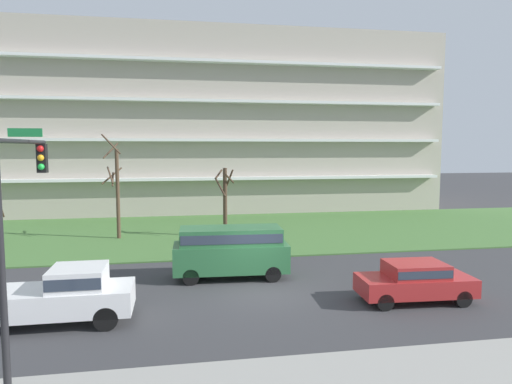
{
  "coord_description": "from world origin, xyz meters",
  "views": [
    {
      "loc": [
        -3.39,
        -18.12,
        6.01
      ],
      "look_at": [
        0.81,
        6.0,
        3.63
      ],
      "focal_mm": 32.23,
      "sensor_mm": 36.0,
      "label": 1
    }
  ],
  "objects_px": {
    "tree_center": "(225,199)",
    "traffic_signal_mast": "(17,209)",
    "pickup_white_center_left": "(59,295)",
    "van_green_center_right": "(231,248)",
    "tree_left": "(116,188)",
    "sedan_red_near_left": "(415,280)"
  },
  "relations": [
    {
      "from": "pickup_white_center_left",
      "to": "van_green_center_right",
      "type": "distance_m",
      "value": 7.86
    },
    {
      "from": "tree_left",
      "to": "pickup_white_center_left",
      "type": "height_order",
      "value": "tree_left"
    },
    {
      "from": "tree_center",
      "to": "van_green_center_right",
      "type": "bearing_deg",
      "value": -94.48
    },
    {
      "from": "tree_center",
      "to": "van_green_center_right",
      "type": "height_order",
      "value": "tree_center"
    },
    {
      "from": "sedan_red_near_left",
      "to": "traffic_signal_mast",
      "type": "distance_m",
      "value": 14.08
    },
    {
      "from": "sedan_red_near_left",
      "to": "pickup_white_center_left",
      "type": "relative_size",
      "value": 0.83
    },
    {
      "from": "sedan_red_near_left",
      "to": "van_green_center_right",
      "type": "xyz_separation_m",
      "value": [
        -6.68,
        4.5,
        0.52
      ]
    },
    {
      "from": "traffic_signal_mast",
      "to": "tree_left",
      "type": "bearing_deg",
      "value": 89.12
    },
    {
      "from": "van_green_center_right",
      "to": "sedan_red_near_left",
      "type": "bearing_deg",
      "value": 148.78
    },
    {
      "from": "tree_center",
      "to": "traffic_signal_mast",
      "type": "bearing_deg",
      "value": -112.77
    },
    {
      "from": "tree_left",
      "to": "traffic_signal_mast",
      "type": "bearing_deg",
      "value": -90.88
    },
    {
      "from": "van_green_center_right",
      "to": "traffic_signal_mast",
      "type": "distance_m",
      "value": 10.61
    },
    {
      "from": "tree_left",
      "to": "pickup_white_center_left",
      "type": "xyz_separation_m",
      "value": [
        -0.17,
        -14.7,
        -2.35
      ]
    },
    {
      "from": "tree_center",
      "to": "traffic_signal_mast",
      "type": "height_order",
      "value": "traffic_signal_mast"
    },
    {
      "from": "pickup_white_center_left",
      "to": "van_green_center_right",
      "type": "relative_size",
      "value": 1.02
    },
    {
      "from": "tree_center",
      "to": "traffic_signal_mast",
      "type": "distance_m",
      "value": 18.92
    },
    {
      "from": "tree_center",
      "to": "traffic_signal_mast",
      "type": "xyz_separation_m",
      "value": [
        -7.29,
        -17.37,
        1.82
      ]
    },
    {
      "from": "tree_left",
      "to": "traffic_signal_mast",
      "type": "height_order",
      "value": "tree_left"
    },
    {
      "from": "pickup_white_center_left",
      "to": "tree_center",
      "type": "bearing_deg",
      "value": 62.63
    },
    {
      "from": "tree_left",
      "to": "van_green_center_right",
      "type": "height_order",
      "value": "tree_left"
    },
    {
      "from": "tree_center",
      "to": "sedan_red_near_left",
      "type": "xyz_separation_m",
      "value": [
        5.93,
        -14.08,
        -1.72
      ]
    },
    {
      "from": "tree_left",
      "to": "van_green_center_right",
      "type": "relative_size",
      "value": 1.3
    }
  ]
}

